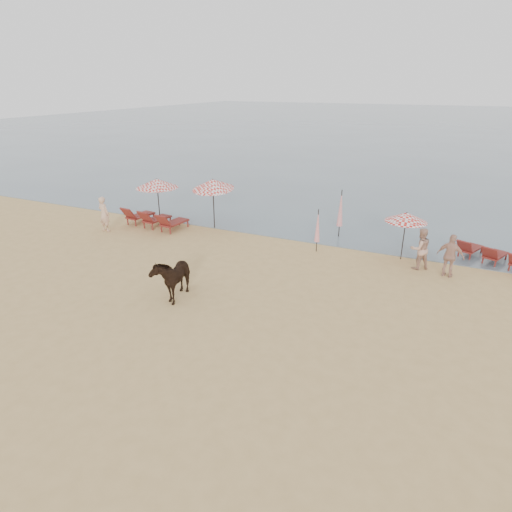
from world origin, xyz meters
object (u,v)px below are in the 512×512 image
at_px(lounger_cluster_left, 154,218).
at_px(beachgoer_right_b, 450,256).
at_px(cow, 173,276).
at_px(umbrella_open_left_b, 213,184).
at_px(beachgoer_right_a, 420,249).
at_px(umbrella_open_right, 406,217).
at_px(lounger_cluster_right, 494,254).
at_px(umbrella_open_left_a, 157,183).
at_px(umbrella_closed_left, 341,208).
at_px(umbrella_closed_right, 318,226).
at_px(beachgoer_left, 104,214).

relative_size(lounger_cluster_left, beachgoer_right_b, 1.92).
bearing_deg(cow, beachgoer_right_b, 23.56).
distance_m(umbrella_open_left_b, beachgoer_right_a, 10.29).
bearing_deg(umbrella_open_right, beachgoer_right_b, -21.18).
distance_m(umbrella_open_right, beachgoer_right_a, 1.47).
height_order(lounger_cluster_right, beachgoer_right_a, beachgoer_right_a).
distance_m(lounger_cluster_left, umbrella_open_left_b, 3.69).
xyz_separation_m(lounger_cluster_right, umbrella_open_left_a, (-15.90, -1.46, 1.81)).
relative_size(umbrella_open_left_b, cow, 1.43).
relative_size(cow, beachgoer_right_b, 1.09).
bearing_deg(umbrella_open_left_a, beachgoer_right_b, 10.85).
relative_size(lounger_cluster_left, umbrella_open_left_b, 1.24).
xyz_separation_m(umbrella_closed_left, umbrella_closed_right, (-0.42, -2.32, -0.25)).
bearing_deg(umbrella_open_left_b, beachgoer_right_b, 8.52).
bearing_deg(umbrella_open_left_a, umbrella_closed_right, 11.80).
bearing_deg(beachgoer_right_b, umbrella_closed_right, 8.86).
height_order(lounger_cluster_left, umbrella_closed_left, umbrella_closed_left).
height_order(lounger_cluster_right, beachgoer_right_b, beachgoer_right_b).
height_order(lounger_cluster_right, umbrella_closed_right, umbrella_closed_right).
relative_size(lounger_cluster_right, beachgoer_right_b, 1.77).
relative_size(umbrella_open_left_b, umbrella_closed_right, 1.37).
distance_m(umbrella_open_left_a, beachgoer_right_b, 14.32).
bearing_deg(lounger_cluster_left, umbrella_open_left_b, 27.63).
xyz_separation_m(lounger_cluster_left, umbrella_closed_left, (9.21, 2.52, 0.98)).
bearing_deg(lounger_cluster_left, lounger_cluster_right, 13.75).
distance_m(umbrella_closed_left, beachgoer_right_b, 5.77).
bearing_deg(beachgoer_right_b, cow, 47.16).
relative_size(umbrella_open_right, beachgoer_left, 1.17).
distance_m(lounger_cluster_right, umbrella_closed_left, 6.82).
xyz_separation_m(lounger_cluster_right, umbrella_open_right, (-3.55, -1.12, 1.48)).
xyz_separation_m(umbrella_open_left_a, beachgoer_right_b, (14.23, -0.74, -1.36)).
relative_size(umbrella_closed_right, beachgoer_right_a, 1.14).
bearing_deg(lounger_cluster_right, umbrella_open_left_a, -151.07).
distance_m(umbrella_open_left_b, umbrella_closed_left, 6.43).
height_order(umbrella_closed_right, beachgoer_right_b, umbrella_closed_right).
bearing_deg(umbrella_closed_left, lounger_cluster_right, -4.73).
distance_m(umbrella_open_left_b, cow, 7.81).
distance_m(beachgoer_left, beachgoer_right_a, 15.05).
distance_m(lounger_cluster_left, lounger_cluster_right, 16.04).
bearing_deg(umbrella_closed_right, umbrella_open_right, 10.24).
relative_size(umbrella_open_left_b, umbrella_closed_left, 1.14).
bearing_deg(beachgoer_left, umbrella_closed_right, -162.59).
xyz_separation_m(umbrella_closed_left, beachgoer_right_a, (3.90, -2.41, -0.59)).
xyz_separation_m(umbrella_open_right, beachgoer_right_b, (1.88, -1.07, -1.02)).
relative_size(lounger_cluster_left, beachgoer_right_a, 1.93).
distance_m(umbrella_closed_left, cow, 9.42).
bearing_deg(umbrella_open_left_a, lounger_cluster_right, 19.04).
bearing_deg(beachgoer_right_a, lounger_cluster_right, 179.44).
bearing_deg(beachgoer_left, umbrella_open_left_a, -124.09).
bearing_deg(umbrella_open_left_b, lounger_cluster_left, -143.64).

